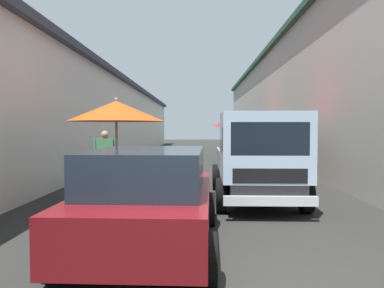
# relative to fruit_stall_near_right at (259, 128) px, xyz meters

# --- Properties ---
(ground) EXTENTS (90.00, 90.00, 0.00)m
(ground) POSITION_rel_fruit_stall_near_right_xyz_m (4.97, 1.94, -1.76)
(ground) COLOR #282826
(building_left_whitewash) EXTENTS (49.80, 7.50, 4.49)m
(building_left_whitewash) POSITION_rel_fruit_stall_near_right_xyz_m (7.22, 9.43, 0.50)
(building_left_whitewash) COLOR silver
(building_left_whitewash) RESTS_ON ground
(building_right_concrete) EXTENTS (49.80, 7.50, 6.32)m
(building_right_concrete) POSITION_rel_fruit_stall_near_right_xyz_m (7.22, -5.55, 1.41)
(building_right_concrete) COLOR #A39E93
(building_right_concrete) RESTS_ON ground
(fruit_stall_near_right) EXTENTS (2.86, 2.86, 2.22)m
(fruit_stall_near_right) POSITION_rel_fruit_stall_near_right_xyz_m (0.00, 0.00, 0.00)
(fruit_stall_near_right) COLOR #9E9EA3
(fruit_stall_near_right) RESTS_ON ground
(fruit_stall_near_left) EXTENTS (2.60, 2.60, 2.38)m
(fruit_stall_near_left) POSITION_rel_fruit_stall_near_right_xyz_m (8.37, -0.11, 0.12)
(fruit_stall_near_left) COLOR #9E9EA3
(fruit_stall_near_left) RESTS_ON ground
(fruit_stall_mid_lane) EXTENTS (2.13, 2.13, 2.43)m
(fruit_stall_mid_lane) POSITION_rel_fruit_stall_near_right_xyz_m (-3.80, 3.77, 0.03)
(fruit_stall_mid_lane) COLOR #9E9EA3
(fruit_stall_mid_lane) RESTS_ON ground
(hatchback_car) EXTENTS (3.96, 2.02, 1.45)m
(hatchback_car) POSITION_rel_fruit_stall_near_right_xyz_m (-6.73, 2.62, -1.02)
(hatchback_car) COLOR #600F14
(hatchback_car) RESTS_ON ground
(delivery_truck) EXTENTS (4.94, 2.02, 2.08)m
(delivery_truck) POSITION_rel_fruit_stall_near_right_xyz_m (-3.63, 0.56, -0.72)
(delivery_truck) COLOR black
(delivery_truck) RESTS_ON ground
(vendor_by_crates) EXTENTS (0.42, 0.58, 1.67)m
(vendor_by_crates) POSITION_rel_fruit_stall_near_right_xyz_m (5.23, -1.39, -0.79)
(vendor_by_crates) COLOR #232328
(vendor_by_crates) RESTS_ON ground
(vendor_in_shade) EXTENTS (0.26, 0.66, 1.68)m
(vendor_in_shade) POSITION_rel_fruit_stall_near_right_xyz_m (-0.86, 4.71, -0.78)
(vendor_in_shade) COLOR #232328
(vendor_in_shade) RESTS_ON ground
(parked_scooter) EXTENTS (1.68, 0.49, 1.14)m
(parked_scooter) POSITION_rel_fruit_stall_near_right_xyz_m (1.05, 3.56, -1.31)
(parked_scooter) COLOR black
(parked_scooter) RESTS_ON ground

